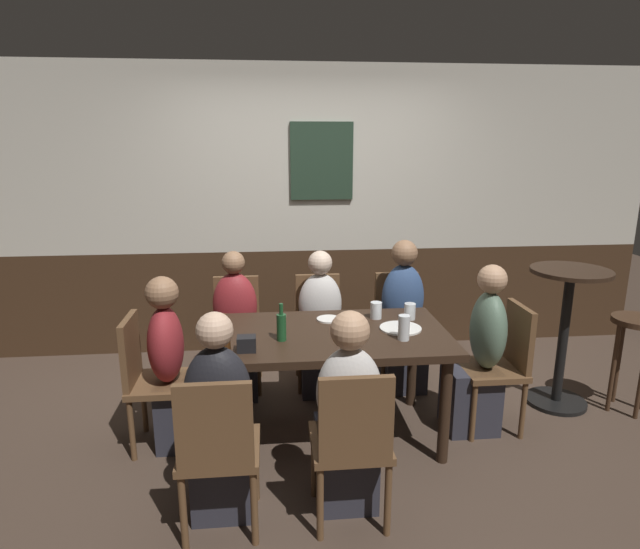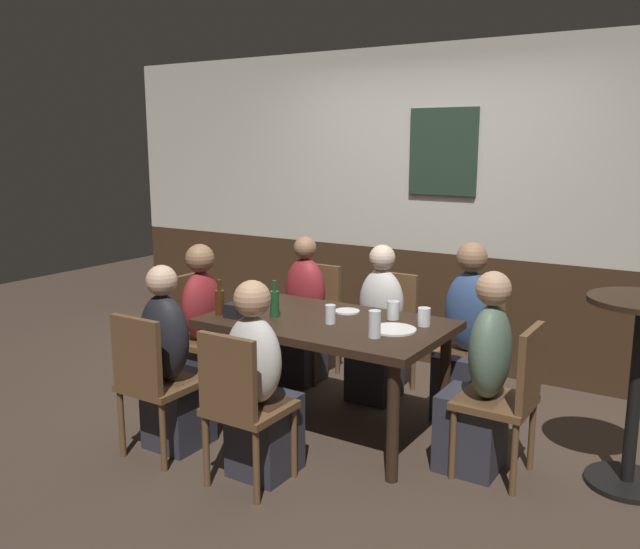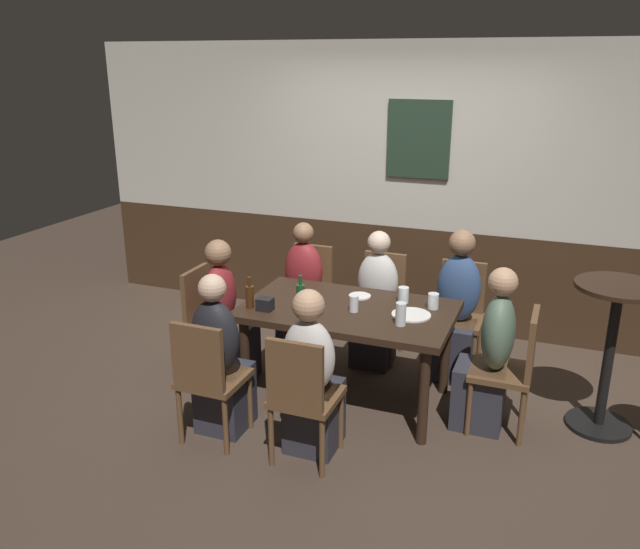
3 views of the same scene
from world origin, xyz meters
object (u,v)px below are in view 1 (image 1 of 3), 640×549
at_px(chair_left_near, 218,446).
at_px(bar_stool, 635,338).
at_px(chair_mid_near, 352,439).
at_px(beer_bottle_brown, 225,337).
at_px(person_mid_far, 321,333).
at_px(chair_head_west, 149,375).
at_px(person_head_west, 176,375).
at_px(chair_left_far, 237,326).
at_px(person_left_near, 221,431).
at_px(side_bar_table, 565,327).
at_px(person_head_east, 479,362).
at_px(person_left_far, 236,336).
at_px(condiment_caddy, 247,344).
at_px(plate_white_small, 329,319).
at_px(plate_white_large, 400,328).
at_px(pint_glass_pale, 404,329).
at_px(chair_mid_far, 319,323).
at_px(beer_glass_half, 342,327).
at_px(beer_bottle_green, 281,326).
at_px(chair_right_far, 398,320).
at_px(dining_table, 332,345).
at_px(person_mid_near, 347,425).
at_px(chair_head_east, 502,360).
at_px(person_right_far, 403,326).
at_px(tumbler_water, 376,311).
at_px(tumbler_short, 410,312).

distance_m(chair_left_near, bar_stool, 3.04).
relative_size(chair_mid_near, beer_bottle_brown, 3.81).
distance_m(person_mid_far, beer_bottle_brown, 1.22).
height_order(chair_head_west, person_head_west, person_head_west).
bearing_deg(chair_left_far, person_left_near, -90.00).
bearing_deg(side_bar_table, person_mid_far, 166.30).
xyz_separation_m(chair_head_west, person_head_east, (2.18, 0.00, -0.01)).
bearing_deg(person_left_far, condiment_caddy, -82.51).
relative_size(chair_head_west, plate_white_small, 5.30).
height_order(person_mid_far, plate_white_large, person_mid_far).
height_order(pint_glass_pale, bar_stool, pint_glass_pale).
height_order(chair_left_near, side_bar_table, side_bar_table).
xyz_separation_m(person_left_near, person_head_east, (1.67, 0.71, 0.01)).
bearing_deg(plate_white_large, chair_mid_far, 118.17).
bearing_deg(chair_head_west, beer_glass_half, -2.61).
bearing_deg(person_left_near, bar_stool, 16.13).
xyz_separation_m(person_head_west, beer_bottle_green, (0.68, -0.11, 0.35)).
relative_size(chair_mid_far, person_mid_far, 0.78).
relative_size(chair_head_west, condiment_caddy, 8.00).
xyz_separation_m(chair_right_far, beer_bottle_brown, (-1.32, -1.12, 0.33)).
xyz_separation_m(chair_mid_far, beer_bottle_green, (-0.33, -0.98, 0.34)).
bearing_deg(condiment_caddy, chair_mid_near, -48.51).
bearing_deg(chair_mid_near, chair_left_far, 110.89).
bearing_deg(chair_head_west, person_mid_far, 31.08).
height_order(dining_table, beer_bottle_brown, beer_bottle_brown).
height_order(person_head_west, beer_bottle_green, person_head_west).
xyz_separation_m(chair_mid_far, side_bar_table, (1.76, -0.59, 0.12)).
height_order(chair_left_near, person_left_far, person_left_far).
bearing_deg(chair_head_west, chair_left_near, -59.75).
height_order(person_mid_near, plate_white_large, person_mid_near).
bearing_deg(chair_mid_far, person_mid_near, -90.00).
distance_m(chair_mid_far, side_bar_table, 1.86).
relative_size(chair_head_east, condiment_caddy, 8.00).
distance_m(chair_right_far, beer_glass_half, 1.14).
bearing_deg(beer_bottle_green, beer_bottle_brown, -156.43).
height_order(person_right_far, tumbler_water, person_right_far).
relative_size(chair_left_near, chair_mid_near, 1.00).
relative_size(person_left_far, tumbler_short, 10.06).
bearing_deg(person_right_far, tumbler_short, -100.40).
height_order(plate_white_large, plate_white_small, same).
bearing_deg(person_left_far, person_right_far, 0.12).
xyz_separation_m(chair_right_far, person_mid_far, (-0.66, -0.16, -0.03)).
bearing_deg(tumbler_short, tumbler_water, 169.72).
bearing_deg(person_mid_near, chair_left_far, 112.84).
bearing_deg(chair_left_far, person_head_west, -111.61).
bearing_deg(chair_left_near, tumbler_short, 40.99).
bearing_deg(chair_head_east, person_head_east, 180.00).
bearing_deg(person_left_far, dining_table, -46.77).
distance_m(person_head_west, bar_stool, 3.22).
bearing_deg(beer_bottle_green, chair_mid_far, 71.59).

